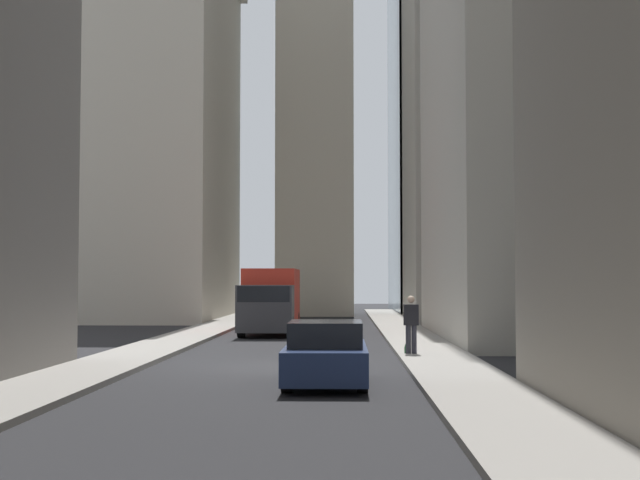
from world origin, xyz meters
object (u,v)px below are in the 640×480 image
delivery_truck (270,301)px  pedestrian (411,322)px  sedan_navy (326,355)px  discarded_bottle (406,350)px

delivery_truck → pedestrian: size_ratio=3.75×
sedan_navy → pedestrian: (6.92, -2.41, 0.42)m
sedan_navy → discarded_bottle: 7.39m
delivery_truck → discarded_bottle: (-11.51, -5.05, -1.21)m
discarded_bottle → pedestrian: bearing=-123.5°
delivery_truck → sedan_navy: 18.77m
delivery_truck → discarded_bottle: size_ratio=23.93×
delivery_truck → sedan_navy: delivery_truck is taller
delivery_truck → sedan_navy: (-18.54, -2.80, -0.80)m
delivery_truck → sedan_navy: size_ratio=1.50×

